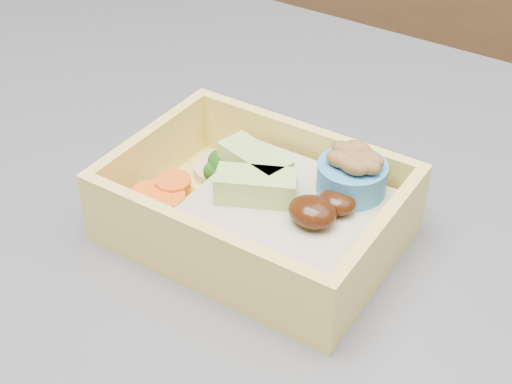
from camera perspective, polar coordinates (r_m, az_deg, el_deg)
The scene contains 1 object.
bento_box at distance 0.46m, azimuth 0.72°, elevation -1.26°, with size 0.18×0.13×0.07m.
Camera 1 is at (0.08, -0.31, 1.23)m, focal length 50.00 mm.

